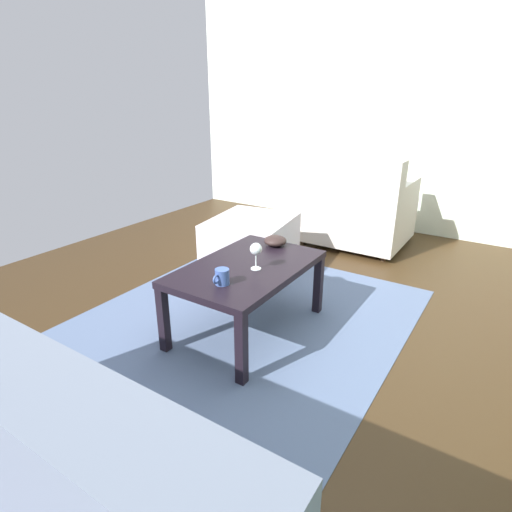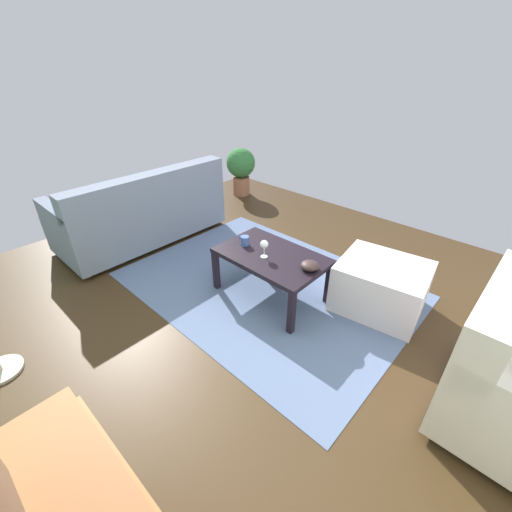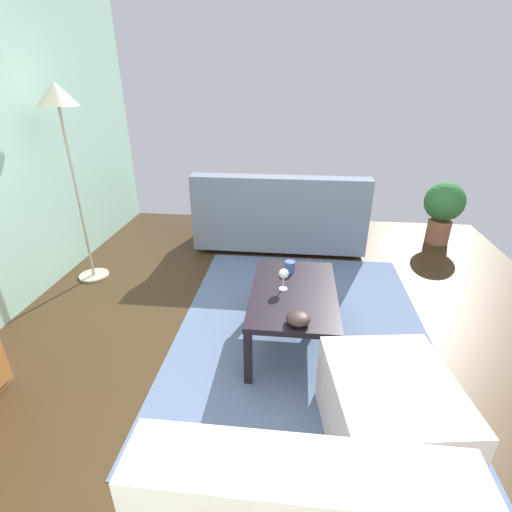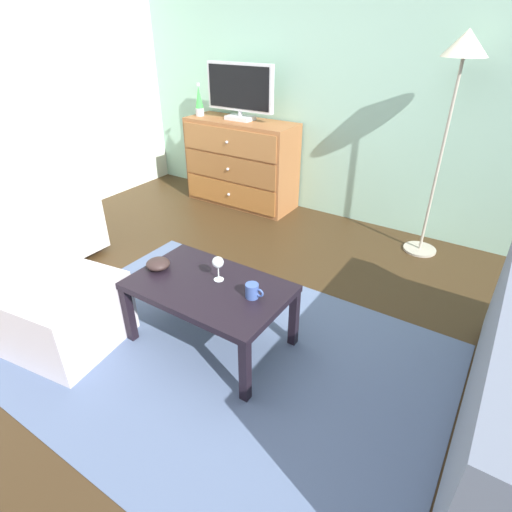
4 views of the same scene
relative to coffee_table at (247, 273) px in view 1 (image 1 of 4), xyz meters
name	(u,v)px [view 1 (image 1 of 4)]	position (x,y,z in m)	size (l,w,h in m)	color
ground_plane	(270,332)	(-0.08, 0.12, -0.41)	(5.56, 4.88, 0.05)	#382714
wall_plain_left	(405,102)	(-2.62, 0.12, 0.91)	(0.12, 4.88, 2.58)	silver
area_rug	(225,334)	(0.12, -0.08, -0.38)	(2.60, 1.90, 0.01)	slate
coffee_table	(247,273)	(0.00, 0.00, 0.00)	(0.94, 0.59, 0.43)	black
wine_glass	(256,250)	(0.02, 0.07, 0.17)	(0.07, 0.07, 0.16)	silver
mug	(222,277)	(0.29, 0.04, 0.10)	(0.11, 0.08, 0.09)	#3C569B
bowl_decorative	(275,241)	(-0.38, -0.03, 0.09)	(0.15, 0.15, 0.07)	#2F211F
armchair	(354,208)	(-1.86, -0.03, -0.03)	(0.80, 0.95, 0.86)	#332319
ottoman	(251,245)	(-0.80, -0.51, -0.16)	(0.70, 0.60, 0.44)	silver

